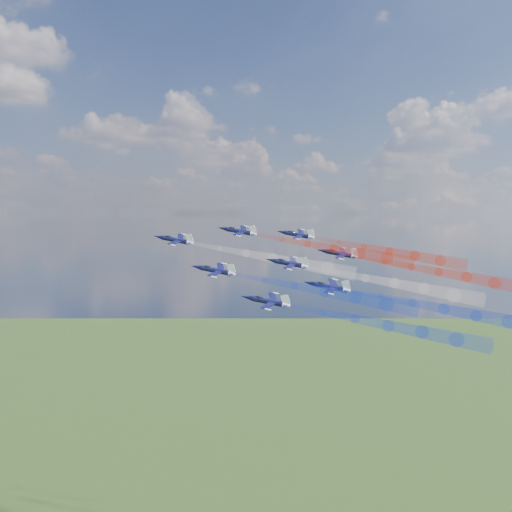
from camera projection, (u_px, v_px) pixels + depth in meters
jet_lead at (175, 240)px, 154.28m from camera, size 13.74×13.69×6.88m
trail_lead at (273, 258)px, 150.20m from camera, size 31.84×29.78×11.13m
jet_inner_left at (215, 270)px, 139.21m from camera, size 13.74×13.69×6.88m
trail_inner_left at (325, 292)px, 135.13m from camera, size 31.84×29.78×11.13m
jet_inner_right at (239, 231)px, 161.56m from camera, size 13.74×13.69×6.88m
trail_inner_right at (334, 248)px, 157.48m from camera, size 31.84×29.78×11.13m
jet_outer_left at (268, 301)px, 128.69m from camera, size 13.74×13.69×6.88m
trail_outer_left at (388, 325)px, 124.61m from camera, size 31.84×29.78×11.13m
jet_center_third at (289, 263)px, 147.18m from camera, size 13.74×13.69×6.88m
trail_center_third at (394, 283)px, 143.10m from camera, size 31.84×29.78×11.13m
jet_outer_right at (297, 235)px, 168.95m from camera, size 13.74×13.69×6.88m
trail_outer_right at (389, 251)px, 164.87m from camera, size 31.84×29.78×11.13m
jet_rear_left at (329, 287)px, 136.96m from camera, size 13.74×13.69×6.88m
trail_rear_left at (444, 309)px, 132.88m from camera, size 31.84×29.78×11.13m
jet_rear_right at (339, 254)px, 157.76m from camera, size 13.74×13.69×6.88m
trail_rear_right at (439, 272)px, 153.67m from camera, size 31.84×29.78×11.13m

